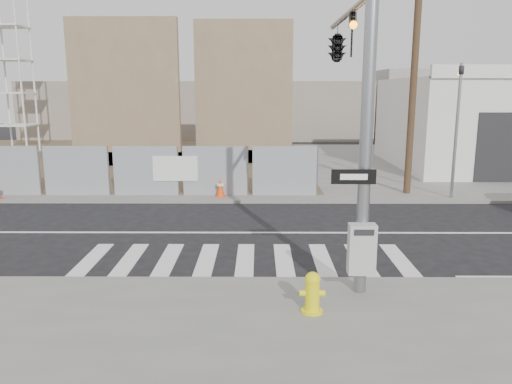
{
  "coord_description": "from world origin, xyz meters",
  "views": [
    {
      "loc": [
        0.35,
        -14.79,
        4.33
      ],
      "look_at": [
        0.27,
        -0.56,
        1.4
      ],
      "focal_mm": 35.0,
      "sensor_mm": 36.0,
      "label": 1
    }
  ],
  "objects_px": {
    "signal_pole": "(345,71)",
    "traffic_cone_c": "(49,186)",
    "auto_shop": "(506,123)",
    "fire_hydrant": "(312,292)",
    "crane_tower": "(6,11)",
    "traffic_cone_d": "(220,188)"
  },
  "relations": [
    {
      "from": "traffic_cone_d",
      "to": "crane_tower",
      "type": "bearing_deg",
      "value": 138.42
    },
    {
      "from": "signal_pole",
      "to": "traffic_cone_c",
      "type": "height_order",
      "value": "signal_pole"
    },
    {
      "from": "signal_pole",
      "to": "fire_hydrant",
      "type": "bearing_deg",
      "value": -106.46
    },
    {
      "from": "crane_tower",
      "to": "auto_shop",
      "type": "relative_size",
      "value": 1.51
    },
    {
      "from": "crane_tower",
      "to": "fire_hydrant",
      "type": "bearing_deg",
      "value": -54.34
    },
    {
      "from": "crane_tower",
      "to": "traffic_cone_d",
      "type": "distance_m",
      "value": 20.35
    },
    {
      "from": "signal_pole",
      "to": "traffic_cone_d",
      "type": "relative_size",
      "value": 9.28
    },
    {
      "from": "signal_pole",
      "to": "traffic_cone_d",
      "type": "height_order",
      "value": "signal_pole"
    },
    {
      "from": "signal_pole",
      "to": "auto_shop",
      "type": "height_order",
      "value": "signal_pole"
    },
    {
      "from": "crane_tower",
      "to": "fire_hydrant",
      "type": "distance_m",
      "value": 29.35
    },
    {
      "from": "signal_pole",
      "to": "auto_shop",
      "type": "xyz_separation_m",
      "value": [
        11.5,
        15.01,
        -2.25
      ]
    },
    {
      "from": "fire_hydrant",
      "to": "traffic_cone_d",
      "type": "height_order",
      "value": "fire_hydrant"
    },
    {
      "from": "fire_hydrant",
      "to": "traffic_cone_c",
      "type": "height_order",
      "value": "fire_hydrant"
    },
    {
      "from": "auto_shop",
      "to": "traffic_cone_c",
      "type": "distance_m",
      "value": 23.67
    },
    {
      "from": "auto_shop",
      "to": "fire_hydrant",
      "type": "relative_size",
      "value": 14.82
    },
    {
      "from": "crane_tower",
      "to": "signal_pole",
      "type": "bearing_deg",
      "value": -47.43
    },
    {
      "from": "traffic_cone_c",
      "to": "traffic_cone_d",
      "type": "distance_m",
      "value": 7.13
    },
    {
      "from": "traffic_cone_c",
      "to": "crane_tower",
      "type": "bearing_deg",
      "value": 119.81
    },
    {
      "from": "fire_hydrant",
      "to": "crane_tower",
      "type": "bearing_deg",
      "value": 128.06
    },
    {
      "from": "fire_hydrant",
      "to": "auto_shop",
      "type": "bearing_deg",
      "value": 58.51
    },
    {
      "from": "signal_pole",
      "to": "traffic_cone_c",
      "type": "relative_size",
      "value": 11.12
    },
    {
      "from": "fire_hydrant",
      "to": "traffic_cone_c",
      "type": "xyz_separation_m",
      "value": [
        -9.67,
        11.12,
        -0.09
      ]
    }
  ]
}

